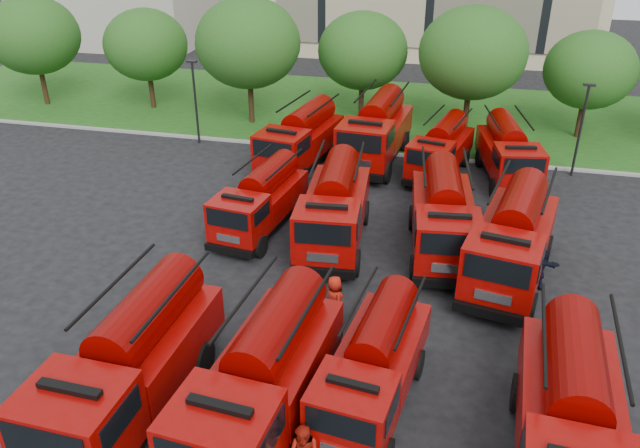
# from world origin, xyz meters

# --- Properties ---
(ground) EXTENTS (140.00, 140.00, 0.00)m
(ground) POSITION_xyz_m (0.00, 0.00, 0.00)
(ground) COLOR black
(ground) RESTS_ON ground
(lawn) EXTENTS (70.00, 16.00, 0.12)m
(lawn) POSITION_xyz_m (0.00, 26.00, 0.06)
(lawn) COLOR #144913
(lawn) RESTS_ON ground
(curb) EXTENTS (70.00, 0.30, 0.14)m
(curb) POSITION_xyz_m (0.00, 17.90, 0.07)
(curb) COLOR gray
(curb) RESTS_ON ground
(tree_0) EXTENTS (6.30, 6.30, 7.70)m
(tree_0) POSITION_xyz_m (-24.00, 22.00, 5.02)
(tree_0) COLOR #382314
(tree_0) RESTS_ON ground
(tree_1) EXTENTS (5.71, 5.71, 6.98)m
(tree_1) POSITION_xyz_m (-16.00, 23.00, 4.55)
(tree_1) COLOR #382314
(tree_1) RESTS_ON ground
(tree_2) EXTENTS (6.72, 6.72, 8.22)m
(tree_2) POSITION_xyz_m (-8.00, 21.50, 5.35)
(tree_2) COLOR #382314
(tree_2) RESTS_ON ground
(tree_3) EXTENTS (5.88, 5.88, 7.19)m
(tree_3) POSITION_xyz_m (-1.00, 24.00, 4.68)
(tree_3) COLOR #382314
(tree_3) RESTS_ON ground
(tree_4) EXTENTS (6.55, 6.55, 8.01)m
(tree_4) POSITION_xyz_m (6.00, 22.50, 5.22)
(tree_4) COLOR #382314
(tree_4) RESTS_ON ground
(tree_5) EXTENTS (5.46, 5.46, 6.68)m
(tree_5) POSITION_xyz_m (13.00, 23.50, 4.35)
(tree_5) COLOR #382314
(tree_5) RESTS_ON ground
(lamp_post_0) EXTENTS (0.60, 0.25, 5.11)m
(lamp_post_0) POSITION_xyz_m (-10.00, 17.20, 2.90)
(lamp_post_0) COLOR black
(lamp_post_0) RESTS_ON ground
(lamp_post_1) EXTENTS (0.60, 0.25, 5.11)m
(lamp_post_1) POSITION_xyz_m (12.00, 17.20, 2.90)
(lamp_post_1) COLOR black
(lamp_post_1) RESTS_ON ground
(fire_truck_0) EXTENTS (3.02, 7.74, 3.48)m
(fire_truck_0) POSITION_xyz_m (-2.72, -4.44, 1.75)
(fire_truck_0) COLOR black
(fire_truck_0) RESTS_ON ground
(fire_truck_1) EXTENTS (3.27, 7.72, 3.42)m
(fire_truck_1) POSITION_xyz_m (1.18, -4.14, 1.72)
(fire_truck_1) COLOR black
(fire_truck_1) RESTS_ON ground
(fire_truck_2) EXTENTS (2.94, 6.54, 2.88)m
(fire_truck_2) POSITION_xyz_m (4.06, -2.57, 1.45)
(fire_truck_2) COLOR black
(fire_truck_2) RESTS_ON ground
(fire_truck_3) EXTENTS (3.11, 7.61, 3.40)m
(fire_truck_3) POSITION_xyz_m (9.40, -3.76, 1.71)
(fire_truck_3) COLOR black
(fire_truck_3) RESTS_ON ground
(fire_truck_4) EXTENTS (3.02, 6.61, 2.91)m
(fire_truck_4) POSITION_xyz_m (-2.67, 7.32, 1.46)
(fire_truck_4) COLOR black
(fire_truck_4) RESTS_ON ground
(fire_truck_5) EXTENTS (3.22, 7.60, 3.37)m
(fire_truck_5) POSITION_xyz_m (0.82, 6.95, 1.70)
(fire_truck_5) COLOR black
(fire_truck_5) RESTS_ON ground
(fire_truck_6) EXTENTS (3.36, 7.60, 3.35)m
(fire_truck_6) POSITION_xyz_m (5.49, 7.25, 1.69)
(fire_truck_6) COLOR black
(fire_truck_6) RESTS_ON ground
(fire_truck_7) EXTENTS (4.05, 7.99, 3.47)m
(fire_truck_7) POSITION_xyz_m (8.25, 5.71, 1.75)
(fire_truck_7) COLOR black
(fire_truck_7) RESTS_ON ground
(fire_truck_8) EXTENTS (3.65, 7.61, 3.32)m
(fire_truck_8) POSITION_xyz_m (-2.82, 14.99, 1.67)
(fire_truck_8) COLOR black
(fire_truck_8) RESTS_ON ground
(fire_truck_9) EXTENTS (3.46, 8.21, 3.65)m
(fire_truck_9) POSITION_xyz_m (1.13, 16.80, 1.83)
(fire_truck_9) COLOR black
(fire_truck_9) RESTS_ON ground
(fire_truck_10) EXTENTS (3.49, 6.69, 2.90)m
(fire_truck_10) POSITION_xyz_m (4.87, 15.80, 1.46)
(fire_truck_10) COLOR black
(fire_truck_10) RESTS_ON ground
(fire_truck_11) EXTENTS (3.50, 7.03, 3.06)m
(fire_truck_11) POSITION_xyz_m (8.39, 15.87, 1.54)
(fire_truck_11) COLOR black
(fire_truck_11) RESTS_ON ground
(firefighter_4) EXTENTS (1.05, 1.12, 1.91)m
(firefighter_4) POSITION_xyz_m (2.09, 1.09, 0.00)
(firefighter_4) COLOR #A1190C
(firefighter_4) RESTS_ON ground
(firefighter_5) EXTENTS (1.83, 1.01, 1.87)m
(firefighter_5) POSITION_xyz_m (9.27, 5.06, 0.00)
(firefighter_5) COLOR black
(firefighter_5) RESTS_ON ground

